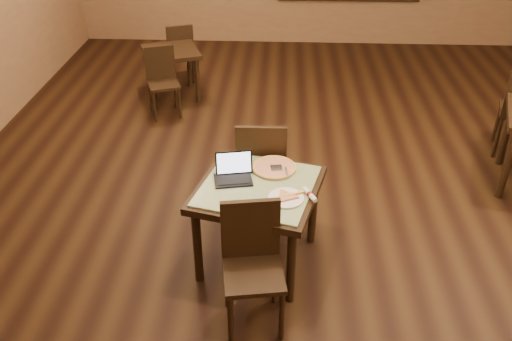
# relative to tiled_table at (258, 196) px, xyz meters

# --- Properties ---
(ground) EXTENTS (10.00, 10.00, 0.00)m
(ground) POSITION_rel_tiled_table_xyz_m (0.73, 0.67, -0.66)
(ground) COLOR black
(ground) RESTS_ON ground
(tiled_table) EXTENTS (1.12, 1.12, 0.76)m
(tiled_table) POSITION_rel_tiled_table_xyz_m (0.00, 0.00, 0.00)
(tiled_table) COLOR black
(tiled_table) RESTS_ON ground
(chair_main_near) EXTENTS (0.48, 0.48, 0.97)m
(chair_main_near) POSITION_rel_tiled_table_xyz_m (-0.01, -0.62, -0.11)
(chair_main_near) COLOR black
(chair_main_near) RESTS_ON ground
(chair_main_far) EXTENTS (0.45, 0.45, 1.02)m
(chair_main_far) POSITION_rel_tiled_table_xyz_m (0.00, 0.61, -0.09)
(chair_main_far) COLOR black
(chair_main_far) RESTS_ON ground
(laptop) EXTENTS (0.33, 0.28, 0.20)m
(laptop) POSITION_rel_tiled_table_xyz_m (-0.20, 0.10, 0.16)
(laptop) COLOR black
(laptop) RESTS_ON tiled_table
(plate) EXTENTS (0.27, 0.27, 0.01)m
(plate) POSITION_rel_tiled_table_xyz_m (0.22, -0.18, 0.11)
(plate) COLOR white
(plate) RESTS_ON tiled_table
(pizza_slice) EXTENTS (0.27, 0.27, 0.02)m
(pizza_slice) POSITION_rel_tiled_table_xyz_m (0.22, -0.18, 0.13)
(pizza_slice) COLOR beige
(pizza_slice) RESTS_ON plate
(pizza_pan) EXTENTS (0.35, 0.35, 0.01)m
(pizza_pan) POSITION_rel_tiled_table_xyz_m (0.12, 0.24, 0.11)
(pizza_pan) COLOR silver
(pizza_pan) RESTS_ON tiled_table
(pizza_whole) EXTENTS (0.36, 0.36, 0.03)m
(pizza_whole) POSITION_rel_tiled_table_xyz_m (0.12, 0.24, 0.12)
(pizza_whole) COLOR beige
(pizza_whole) RESTS_ON pizza_pan
(spatula) EXTENTS (0.12, 0.24, 0.01)m
(spatula) POSITION_rel_tiled_table_xyz_m (0.14, 0.22, 0.13)
(spatula) COLOR silver
(spatula) RESTS_ON pizza_whole
(napkin_roll) EXTENTS (0.11, 0.17, 0.04)m
(napkin_roll) POSITION_rel_tiled_table_xyz_m (0.40, -0.14, 0.12)
(napkin_roll) COLOR white
(napkin_roll) RESTS_ON tiled_table
(other_table_b) EXTENTS (0.91, 0.91, 0.66)m
(other_table_b) POSITION_rel_tiled_table_xyz_m (-1.32, 3.32, -0.11)
(other_table_b) COLOR black
(other_table_b) RESTS_ON ground
(other_table_b_chair_near) EXTENTS (0.48, 0.48, 0.86)m
(other_table_b_chair_near) POSITION_rel_tiled_table_xyz_m (-1.34, 2.81, -0.18)
(other_table_b_chair_near) COLOR black
(other_table_b_chair_near) RESTS_ON ground
(other_table_b_chair_far) EXTENTS (0.48, 0.48, 0.86)m
(other_table_b_chair_far) POSITION_rel_tiled_table_xyz_m (-1.29, 3.82, -0.18)
(other_table_b_chair_far) COLOR black
(other_table_b_chair_far) RESTS_ON ground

